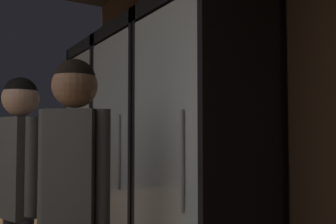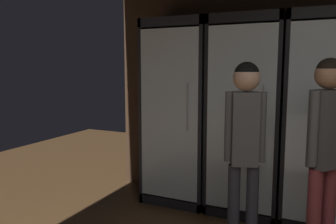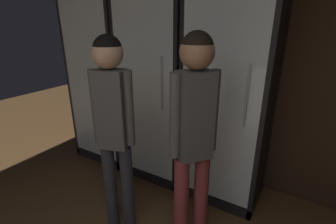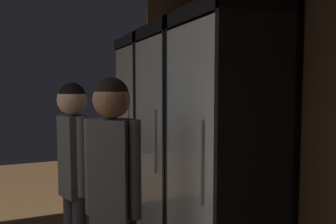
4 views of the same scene
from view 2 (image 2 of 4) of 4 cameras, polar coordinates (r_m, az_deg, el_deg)
cooler_far_left at (r=4.03m, az=2.03°, el=-0.33°), size 0.75×0.58×2.10m
cooler_left at (r=3.79m, az=12.88°, el=-1.03°), size 0.75×0.58×2.10m
cooler_center at (r=3.71m, az=24.71°, el=-1.52°), size 0.75×0.58×2.10m
shopper_near at (r=2.83m, az=12.57°, el=-3.96°), size 0.31×0.21×1.62m
shopper_far at (r=2.92m, az=24.56°, el=-4.26°), size 0.27×0.29×1.64m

